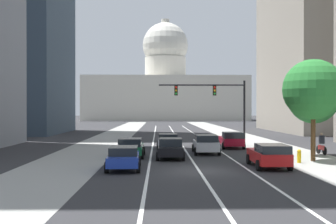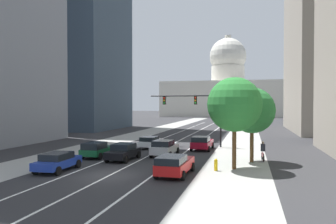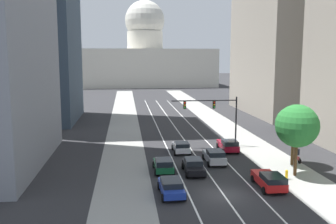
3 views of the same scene
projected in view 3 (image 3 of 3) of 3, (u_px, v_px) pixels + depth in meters
The scene contains 19 objects.
ground_plane at pixel (169, 119), 70.85m from camera, with size 400.00×400.00×0.00m, color #2B2B2D.
sidewalk_left at pixel (124, 124), 65.00m from camera, with size 5.09×130.00×0.01m, color gray.
sidewalk_right at pixel (219, 122), 66.87m from camera, with size 5.09×130.00×0.01m, color gray.
lane_stripe_left at pixel (161, 135), 55.77m from camera, with size 0.16×90.00×0.01m, color white.
lane_stripe_center at pixel (181, 135), 56.10m from camera, with size 0.16×90.00×0.01m, color white.
lane_stripe_right at pixel (200, 134), 56.42m from camera, with size 0.16×90.00×0.01m, color white.
capitol_building at pixel (145, 60), 151.30m from camera, with size 54.02×27.84×34.97m.
car_silver at pixel (215, 156), 40.87m from camera, with size 2.11×4.39×1.54m.
car_crimson at pixel (228, 145), 46.16m from camera, with size 2.16×4.54×1.52m.
car_black at pixel (193, 166), 37.39m from camera, with size 2.09×4.42×1.47m.
car_blue at pixel (171, 187), 31.44m from camera, with size 2.09×4.30×1.37m.
car_white at pixel (181, 147), 45.43m from camera, with size 2.07×4.07×1.35m.
car_red at pixel (269, 180), 32.97m from camera, with size 2.15×4.66×1.49m.
car_green at pixel (163, 165), 37.77m from camera, with size 1.99×4.08×1.45m.
traffic_signal_mast at pixel (215, 110), 48.27m from camera, with size 8.55×0.39×6.42m.
fire_hydrant at pixel (287, 174), 35.61m from camera, with size 0.26×0.35×0.91m.
cyclist at pixel (297, 155), 41.17m from camera, with size 0.39×1.70×1.72m.
street_tree_near_right at pixel (294, 124), 39.76m from camera, with size 3.92×3.92×6.39m.
street_tree_far_right at pixel (297, 126), 36.07m from camera, with size 4.16×4.16×7.01m.
Camera 3 is at (-8.05, -29.47, 11.45)m, focal length 40.22 mm.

